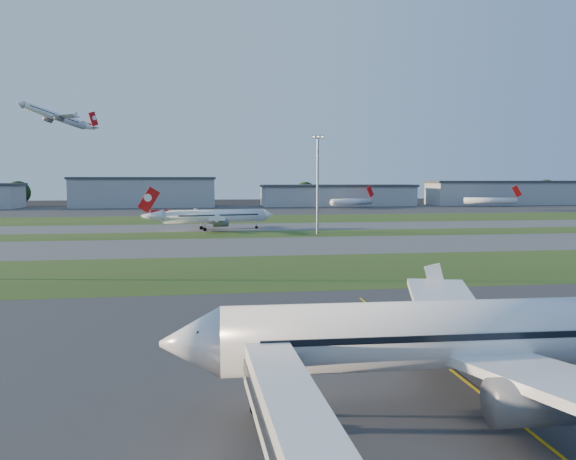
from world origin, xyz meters
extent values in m
plane|color=black|center=(0.00, 0.00, 0.00)|extent=(700.00, 700.00, 0.00)
cube|color=#333335|center=(0.00, 0.00, 0.01)|extent=(300.00, 70.00, 0.01)
cube|color=#294617|center=(0.00, 52.00, 0.01)|extent=(300.00, 34.00, 0.01)
cube|color=#515154|center=(0.00, 85.00, 0.01)|extent=(300.00, 32.00, 0.01)
cube|color=#294617|center=(0.00, 110.00, 0.01)|extent=(300.00, 18.00, 0.01)
cube|color=#515154|center=(0.00, 132.00, 0.01)|extent=(300.00, 26.00, 0.01)
cube|color=#294617|center=(0.00, 165.00, 0.01)|extent=(300.00, 40.00, 0.01)
cube|color=#333335|center=(0.00, 225.00, 0.01)|extent=(400.00, 80.00, 0.01)
cube|color=gold|center=(5.00, 0.00, 0.00)|extent=(0.25, 60.00, 0.02)
cube|color=white|center=(-9.80, -14.00, 4.00)|extent=(3.44, 24.08, 2.60)
cube|color=black|center=(-9.80, -14.00, 4.00)|extent=(3.59, 24.08, 0.80)
cube|color=white|center=(-9.50, -2.60, 4.00)|extent=(3.40, 3.00, 3.00)
cylinder|color=gray|center=(-9.50, -4.50, 1.60)|extent=(0.70, 0.70, 3.20)
cube|color=black|center=(-9.50, -4.50, 0.35)|extent=(2.20, 1.20, 0.70)
cylinder|color=white|center=(4.39, -2.67, 4.81)|extent=(34.49, 5.31, 4.35)
cube|color=white|center=(5.79, 6.47, 4.24)|extent=(9.59, 17.94, 1.77)
cylinder|color=slate|center=(3.63, -9.30, 2.98)|extent=(4.88, 2.77, 2.64)
cylinder|color=slate|center=(4.00, 3.99, 2.98)|extent=(4.88, 2.77, 2.64)
cylinder|color=white|center=(-11.57, 124.04, 4.00)|extent=(28.74, 9.42, 3.62)
cube|color=red|center=(-29.30, 120.32, 8.87)|extent=(6.12, 1.60, 7.22)
cube|color=white|center=(-14.07, 131.31, 3.53)|extent=(10.10, 14.74, 1.47)
cube|color=white|center=(-10.93, 116.37, 3.53)|extent=(4.83, 14.45, 1.47)
cylinder|color=slate|center=(-12.24, 129.55, 2.48)|extent=(4.37, 2.97, 2.19)
cylinder|color=slate|center=(-9.97, 118.72, 2.48)|extent=(4.37, 2.97, 2.19)
cylinder|color=white|center=(-80.00, 228.23, 42.16)|extent=(23.80, 20.45, 3.53)
cube|color=red|center=(-66.35, 239.45, 46.90)|extent=(4.87, 4.08, 7.04)
cube|color=white|center=(-74.56, 223.07, 41.70)|extent=(13.70, 11.68, 1.44)
cube|color=white|center=(-84.01, 234.57, 41.70)|extent=(9.77, 14.40, 1.44)
cylinder|color=slate|center=(-76.93, 223.77, 40.67)|extent=(4.38, 4.13, 2.14)
cylinder|color=slate|center=(-83.78, 232.11, 40.67)|extent=(4.38, 4.13, 2.14)
cylinder|color=white|center=(55.78, 229.07, 3.20)|extent=(24.02, 15.96, 3.20)
cube|color=red|center=(66.98, 235.67, 8.00)|extent=(4.61, 2.89, 6.16)
cylinder|color=white|center=(128.84, 231.55, 3.20)|extent=(26.06, 8.88, 3.20)
cube|color=red|center=(141.51, 228.67, 8.00)|extent=(5.11, 1.44, 6.16)
cylinder|color=gray|center=(15.00, 108.00, 12.50)|extent=(0.60, 0.60, 25.00)
cube|color=gray|center=(15.00, 108.00, 25.40)|extent=(3.20, 0.50, 0.80)
cube|color=#FFF2CC|center=(15.00, 108.00, 25.40)|extent=(2.80, 0.70, 0.35)
cube|color=#95979C|center=(-45.00, 255.00, 7.00)|extent=(70.00, 22.00, 14.00)
cube|color=#383A3F|center=(-45.00, 255.00, 14.60)|extent=(71.40, 23.00, 1.20)
cube|color=#95979C|center=(55.00, 255.00, 5.00)|extent=(80.00, 22.00, 10.00)
cube|color=#383A3F|center=(55.00, 255.00, 10.60)|extent=(81.60, 23.00, 1.20)
cube|color=#95979C|center=(155.00, 255.00, 6.00)|extent=(95.00, 22.00, 12.00)
cube|color=#383A3F|center=(155.00, 255.00, 12.60)|extent=(96.90, 23.00, 1.20)
cylinder|color=black|center=(-110.00, 270.00, 2.20)|extent=(1.00, 1.00, 4.40)
sphere|color=black|center=(-110.00, 270.00, 7.15)|extent=(12.10, 12.10, 12.10)
cylinder|color=black|center=(-20.00, 266.00, 1.80)|extent=(1.00, 1.00, 3.60)
sphere|color=black|center=(-20.00, 266.00, 5.85)|extent=(9.90, 9.90, 9.90)
cylinder|color=black|center=(40.00, 269.00, 2.10)|extent=(1.00, 1.00, 4.20)
sphere|color=black|center=(40.00, 269.00, 6.83)|extent=(11.55, 11.55, 11.55)
cylinder|color=black|center=(115.00, 267.00, 1.90)|extent=(1.00, 1.00, 3.80)
sphere|color=black|center=(115.00, 267.00, 6.17)|extent=(10.45, 10.45, 10.45)
cylinder|color=black|center=(185.00, 271.00, 2.30)|extent=(1.00, 1.00, 4.60)
sphere|color=black|center=(185.00, 271.00, 7.48)|extent=(12.65, 12.65, 12.65)
camera|label=1|loc=(-13.46, -36.04, 14.85)|focal=35.00mm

